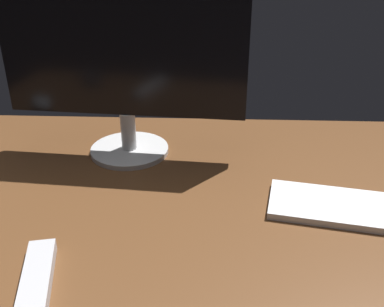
% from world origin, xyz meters
% --- Properties ---
extents(desk, '(1.40, 0.84, 0.02)m').
position_xyz_m(desk, '(0.00, 0.00, 0.01)').
color(desk, brown).
rests_on(desk, ground).
extents(monitor, '(0.57, 0.20, 0.40)m').
position_xyz_m(monitor, '(-0.14, 0.20, 0.25)').
color(monitor, silver).
rests_on(monitor, desk).
extents(keyboard, '(0.44, 0.21, 0.02)m').
position_xyz_m(keyboard, '(0.40, -0.05, 0.03)').
color(keyboard, silver).
rests_on(keyboard, desk).
extents(tv_remote, '(0.08, 0.19, 0.02)m').
position_xyz_m(tv_remote, '(-0.21, -0.28, 0.03)').
color(tv_remote, '#B7B7BC').
rests_on(tv_remote, desk).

